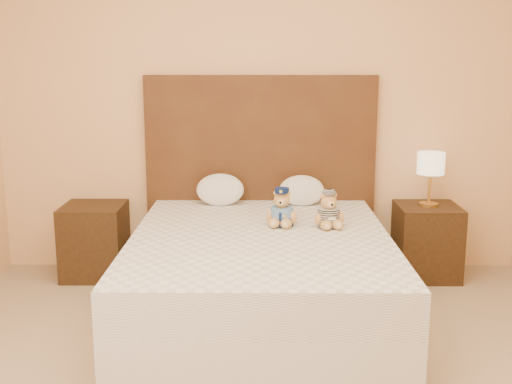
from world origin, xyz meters
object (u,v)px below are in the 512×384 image
pillow_left (220,188)px  lamp (431,166)px  nightstand_right (427,241)px  teddy_prisoner (329,210)px  teddy_police (282,207)px  pillow_right (302,189)px  nightstand_left (95,241)px  bed (260,277)px

pillow_left → lamp: bearing=-1.1°
nightstand_right → teddy_prisoner: teddy_prisoner is taller
teddy_police → pillow_right: bearing=85.0°
nightstand_left → pillow_left: (0.95, 0.03, 0.40)m
teddy_police → nightstand_right: bearing=38.1°
pillow_right → nightstand_right: bearing=-1.8°
pillow_left → pillow_right: size_ratio=1.05×
nightstand_right → lamp: 0.57m
nightstand_left → nightstand_right: bearing=0.0°
teddy_police → nightstand_left: bearing=167.9°
nightstand_left → teddy_police: teddy_police is taller
nightstand_left → bed: bearing=-32.6°
nightstand_left → pillow_left: bearing=1.8°
nightstand_left → pillow_left: size_ratio=1.55×
nightstand_left → lamp: size_ratio=1.38×
bed → lamp: size_ratio=5.00×
nightstand_left → teddy_police: 1.56m
nightstand_right → lamp: lamp is taller
teddy_prisoner → pillow_left: (-0.74, 0.65, 0.01)m
teddy_police → pillow_left: 0.75m
nightstand_left → teddy_police: size_ratio=2.21×
nightstand_right → pillow_right: size_ratio=1.63×
teddy_prisoner → lamp: bearing=25.0°
bed → lamp: lamp is taller
nightstand_right → teddy_police: (-1.11, -0.58, 0.40)m
nightstand_left → pillow_right: 1.61m
teddy_prisoner → nightstand_left: bearing=147.6°
lamp → pillow_right: lamp is taller
teddy_police → pillow_left: bearing=136.4°
bed → teddy_police: teddy_police is taller
nightstand_right → teddy_prisoner: bearing=-142.7°
nightstand_right → pillow_left: size_ratio=1.55×
teddy_prisoner → pillow_right: bearing=89.2°
pillow_left → nightstand_right: bearing=-1.1°
teddy_police → teddy_prisoner: bearing=3.3°
teddy_police → teddy_prisoner: size_ratio=1.06×
pillow_left → teddy_police: bearing=-54.2°
bed → teddy_police: (0.14, 0.22, 0.40)m
nightstand_left → pillow_right: size_ratio=1.63×
lamp → pillow_left: size_ratio=1.13×
nightstand_right → pillow_left: (-1.55, 0.03, 0.40)m
pillow_right → lamp: bearing=-1.8°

